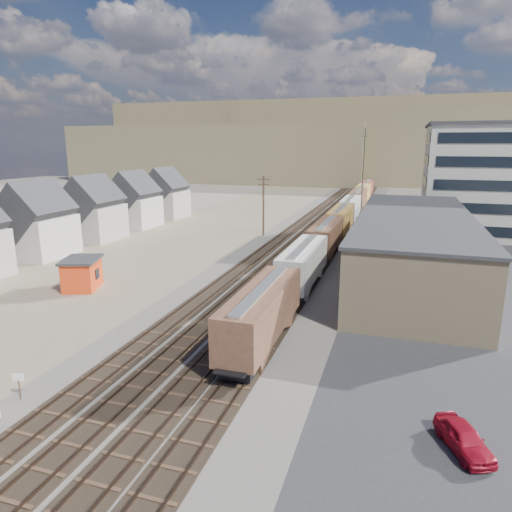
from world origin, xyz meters
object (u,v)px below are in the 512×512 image
(freight_train, at_px, (346,213))
(maintenance_shed, at_px, (82,273))
(utility_pole_north, at_px, (263,204))
(parked_car_blue, at_px, (455,240))
(parked_car_red, at_px, (464,439))

(freight_train, height_order, maintenance_shed, freight_train)
(utility_pole_north, height_order, maintenance_shed, utility_pole_north)
(utility_pole_north, height_order, parked_car_blue, utility_pole_north)
(utility_pole_north, relative_size, parked_car_red, 2.52)
(utility_pole_north, relative_size, parked_car_blue, 1.86)
(utility_pole_north, distance_m, maintenance_shed, 35.31)
(maintenance_shed, xyz_separation_m, parked_car_red, (35.79, -16.56, -1.04))
(freight_train, height_order, parked_car_blue, freight_train)
(freight_train, height_order, parked_car_red, freight_train)
(freight_train, xyz_separation_m, parked_car_blue, (17.78, -9.95, -2.05))
(parked_car_blue, bearing_deg, maintenance_shed, -177.64)
(utility_pole_north, distance_m, parked_car_blue, 30.47)
(freight_train, bearing_deg, parked_car_blue, -29.23)
(parked_car_red, bearing_deg, maintenance_shed, 131.00)
(utility_pole_north, distance_m, parked_car_red, 56.54)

